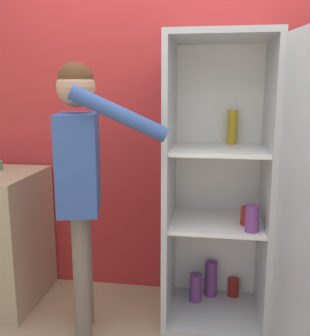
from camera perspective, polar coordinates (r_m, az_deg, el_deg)
wall_back at (r=2.82m, az=2.22°, el=6.81°), size 7.00×0.06×2.55m
refrigerator at (r=2.44m, az=11.44°, el=-3.19°), size 0.82×1.22×1.82m
person at (r=2.32m, az=-10.76°, el=0.30°), size 0.70×0.52×1.65m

